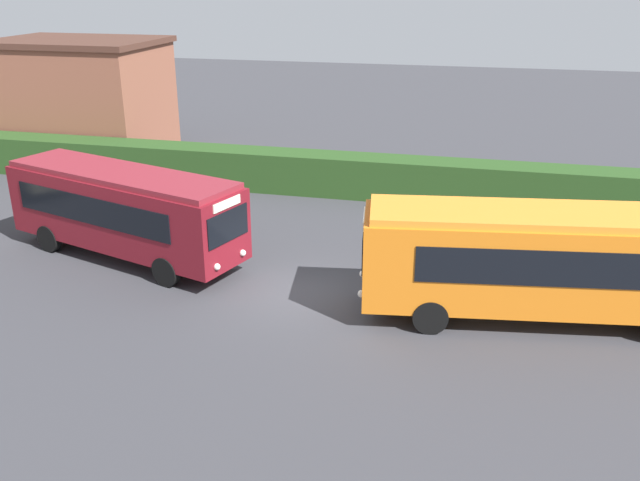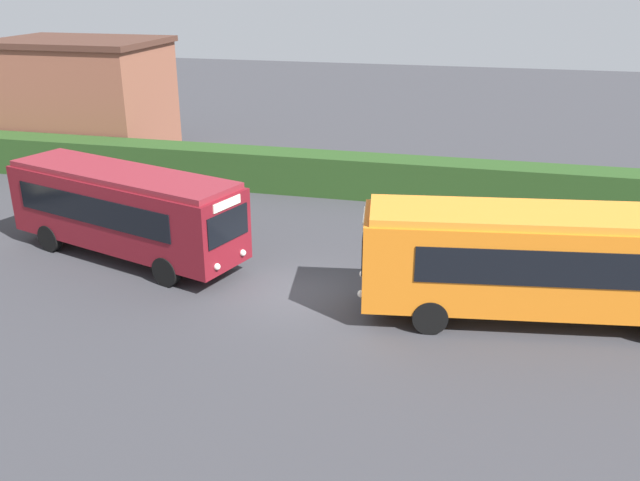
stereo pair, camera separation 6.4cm
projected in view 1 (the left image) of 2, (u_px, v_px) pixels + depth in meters
ground_plane at (298, 294)px, 21.44m from camera, size 115.18×115.18×0.00m
bus_maroon at (124, 208)px, 23.59m from camera, size 9.43×5.04×3.16m
bus_orange at (542, 259)px, 19.27m from camera, size 10.41×3.94×3.31m
person_left at (114, 209)px, 26.51m from camera, size 0.48×0.45×1.65m
hedge_row at (359, 176)px, 30.63m from camera, size 69.59×1.72×1.80m
depot_building at (82, 97)px, 37.08m from camera, size 8.67×6.39×6.17m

